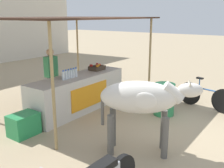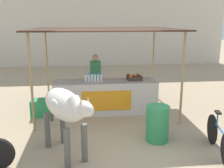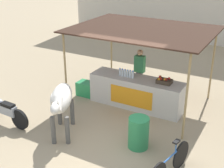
% 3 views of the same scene
% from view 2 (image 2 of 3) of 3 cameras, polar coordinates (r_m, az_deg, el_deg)
% --- Properties ---
extents(ground_plane, '(60.00, 60.00, 0.00)m').
position_cam_2_polar(ground_plane, '(5.94, 0.43, -13.29)').
color(ground_plane, tan).
extents(building_wall_far, '(16.00, 0.50, 6.24)m').
position_cam_2_polar(building_wall_far, '(16.00, -4.15, 15.24)').
color(building_wall_far, beige).
rests_on(building_wall_far, ground).
extents(stall_counter, '(3.00, 0.82, 0.96)m').
position_cam_2_polar(stall_counter, '(7.80, -1.43, -2.79)').
color(stall_counter, beige).
rests_on(stall_counter, ground).
extents(stall_awning, '(4.20, 3.20, 2.47)m').
position_cam_2_polar(stall_awning, '(7.78, -1.70, 11.32)').
color(stall_awning, '#382319').
rests_on(stall_awning, ground).
extents(water_bottle_row, '(0.52, 0.07, 0.25)m').
position_cam_2_polar(water_bottle_row, '(7.58, -4.06, 1.35)').
color(water_bottle_row, silver).
rests_on(water_bottle_row, stall_counter).
extents(fruit_crate, '(0.44, 0.32, 0.18)m').
position_cam_2_polar(fruit_crate, '(7.83, 4.83, 1.43)').
color(fruit_crate, '#3F3326').
rests_on(fruit_crate, stall_counter).
extents(vendor_behind_counter, '(0.34, 0.22, 1.65)m').
position_cam_2_polar(vendor_behind_counter, '(8.42, -3.61, 1.03)').
color(vendor_behind_counter, '#383842').
rests_on(vendor_behind_counter, ground).
extents(cooler_box, '(0.60, 0.44, 0.48)m').
position_cam_2_polar(cooler_box, '(7.85, -15.00, -4.99)').
color(cooler_box, '#268C4C').
rests_on(cooler_box, ground).
extents(water_barrel, '(0.52, 0.52, 0.83)m').
position_cam_2_polar(water_barrel, '(6.09, 9.86, -8.47)').
color(water_barrel, '#2D8C51').
rests_on(water_barrel, ground).
extents(cow, '(1.19, 1.77, 1.44)m').
position_cam_2_polar(cow, '(5.24, -10.28, -5.03)').
color(cow, silver).
rests_on(cow, ground).
extents(bicycle_leaning, '(0.36, 1.64, 0.85)m').
position_cam_2_polar(bicycle_leaning, '(5.89, 22.26, -10.86)').
color(bicycle_leaning, black).
rests_on(bicycle_leaning, ground).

